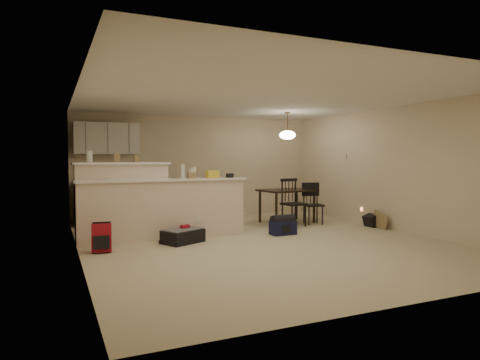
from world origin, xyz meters
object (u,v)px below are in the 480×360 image
dining_chair_near (294,202)px  navy_duffel (283,228)px  pendant_lamp (287,135)px  red_backpack (102,238)px  suitcase (183,236)px  dining_chair_far (313,204)px  black_daypack (371,221)px  dining_table (287,193)px

dining_chair_near → navy_duffel: 1.15m
pendant_lamp → dining_chair_near: pendant_lamp is taller
navy_duffel → red_backpack: bearing=-179.0°
suitcase → navy_duffel: size_ratio=1.41×
dining_chair_far → red_backpack: bearing=-156.0°
pendant_lamp → navy_duffel: pendant_lamp is taller
black_daypack → dining_chair_near: bearing=60.7°
red_backpack → black_daypack: (5.51, 0.22, -0.09)m
dining_table → pendant_lamp: 1.33m
pendant_lamp → dining_chair_near: (-0.13, -0.51, -1.48)m
dining_chair_near → suitcase: 2.84m
red_backpack → suitcase: bearing=15.6°
dining_chair_near → suitcase: (-2.70, -0.79, -0.40)m
suitcase → dining_chair_near: bearing=-9.9°
dining_chair_far → black_daypack: dining_chair_far is taller
dining_table → pendant_lamp: (-0.00, 0.00, 1.33)m
suitcase → navy_duffel: navy_duffel is taller
pendant_lamp → red_backpack: pendant_lamp is taller
dining_chair_near → suitcase: bearing=-170.9°
dining_chair_near → navy_duffel: size_ratio=2.13×
dining_chair_near → black_daypack: dining_chair_near is taller
dining_table → dining_chair_far: 0.64m
pendant_lamp → black_daypack: bearing=-43.9°
black_daypack → dining_table: bearing=44.5°
dining_chair_near → black_daypack: (1.45, -0.76, -0.38)m
dining_chair_far → navy_duffel: size_ratio=1.87×
dining_chair_near → dining_chair_far: dining_chair_near is taller
dining_chair_near → black_daypack: bearing=-34.9°
pendant_lamp → red_backpack: size_ratio=1.40×
dining_table → navy_duffel: 1.65m
pendant_lamp → dining_chair_near: bearing=-104.0°
suitcase → red_backpack: size_ratio=1.52×
dining_table → dining_chair_near: dining_chair_near is taller
pendant_lamp → red_backpack: (-4.19, -1.49, -1.77)m
dining_chair_near → navy_duffel: bearing=-139.3°
pendant_lamp → red_backpack: 4.78m
dining_table → red_backpack: (-4.19, -1.49, -0.44)m
red_backpack → navy_duffel: red_backpack is taller
dining_chair_far → navy_duffel: 1.58m
dining_table → suitcase: size_ratio=1.91×
dining_table → pendant_lamp: size_ratio=2.08×
suitcase → red_backpack: 1.38m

